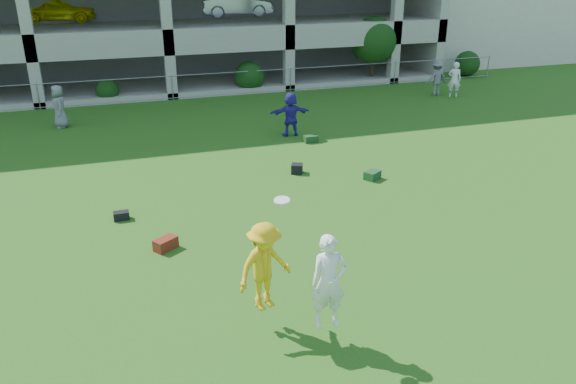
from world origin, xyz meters
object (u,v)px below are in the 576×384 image
object	(u,v)px
bystander_f	(437,78)
frisbee_contest	(282,271)
bystander_e	(454,80)
bystander_d	(291,114)
crate_d	(297,169)
bystander_c	(59,106)

from	to	relation	value
bystander_f	frisbee_contest	size ratio (longest dim) A/B	0.74
bystander_f	bystander_e	bearing A→B (deg)	137.16
bystander_d	bystander_e	xyz separation A→B (m)	(9.71, 3.68, 0.02)
bystander_d	crate_d	bearing A→B (deg)	76.42
bystander_f	frisbee_contest	world-z (taller)	frisbee_contest
bystander_e	bystander_c	bearing A→B (deg)	28.31
frisbee_contest	bystander_c	bearing A→B (deg)	105.69
bystander_c	crate_d	distance (m)	10.87
bystander_f	frisbee_contest	bearing A→B (deg)	51.12
crate_d	bystander_f	bearing A→B (deg)	38.97
bystander_c	bystander_f	bearing A→B (deg)	78.37
bystander_c	bystander_e	bearing A→B (deg)	76.47
frisbee_contest	bystander_d	bearing A→B (deg)	70.76
crate_d	frisbee_contest	xyz separation A→B (m)	(-2.95, -7.68, 1.12)
bystander_d	bystander_f	size ratio (longest dim) A/B	0.97
bystander_d	crate_d	xyz separation A→B (m)	(-1.12, -3.98, -0.69)
bystander_c	bystander_e	distance (m)	18.18
crate_d	bystander_e	bearing A→B (deg)	35.27
bystander_f	crate_d	world-z (taller)	bystander_f
bystander_c	crate_d	world-z (taller)	bystander_c
bystander_c	bystander_e	size ratio (longest dim) A/B	1.00
crate_d	frisbee_contest	world-z (taller)	frisbee_contest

